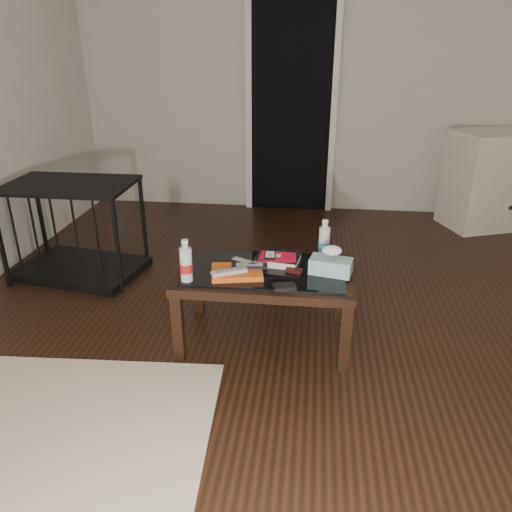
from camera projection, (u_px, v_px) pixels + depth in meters
The scene contains 18 objects.
ground at pixel (330, 336), 3.06m from camera, with size 5.00×5.00×0.00m, color black.
room_shell at pixel (350, 51), 2.40m from camera, with size 5.00×5.00×5.00m.
doorway at pixel (291, 109), 4.93m from camera, with size 0.90×0.08×2.07m.
coffee_table at pixel (265, 279), 2.88m from camera, with size 1.00×0.60×0.46m.
dresser at pixel (511, 178), 4.71m from camera, with size 1.30×0.88×0.90m.
pet_crate at pixel (78, 245), 3.79m from camera, with size 0.99×0.74×0.71m.
magazines at pixel (237, 272), 2.79m from camera, with size 0.28×0.21×0.03m, color #C84D12.
remote_silver at pixel (229, 271), 2.73m from camera, with size 0.20×0.05×0.02m, color #A3A4A8.
remote_black_front at pixel (250, 266), 2.80m from camera, with size 0.20×0.05×0.02m, color black.
remote_black_back at pixel (244, 262), 2.84m from camera, with size 0.20×0.05×0.02m, color black.
textbook at pixel (278, 258), 2.93m from camera, with size 0.25×0.20×0.05m, color black.
dvd_mailers at pixel (276, 256), 2.90m from camera, with size 0.19×0.14×0.01m, color red.
ipod at pixel (270, 255), 2.88m from camera, with size 0.06×0.10×0.02m, color black.
flip_phone at pixel (294, 270), 2.82m from camera, with size 0.09×0.05×0.02m, color black.
wallet at pixel (284, 287), 2.63m from camera, with size 0.12×0.07×0.02m, color black.
water_bottle_left at pixel (186, 260), 2.68m from camera, with size 0.07×0.07×0.24m, color #B7BEC2.
water_bottle_right at pixel (324, 239), 2.96m from camera, with size 0.07×0.07×0.24m, color silver.
tissue_box at pixel (331, 266), 2.79m from camera, with size 0.23×0.12×0.09m, color #22727F.
Camera 1 is at (-0.14, -2.63, 1.69)m, focal length 35.00 mm.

